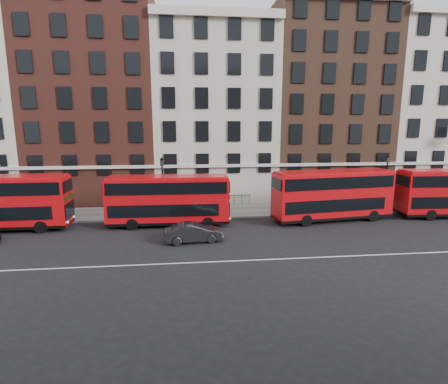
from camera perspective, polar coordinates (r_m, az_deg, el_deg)
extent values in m
plane|color=black|center=(23.90, 2.02, -9.35)|extent=(120.00, 120.00, 0.00)
cube|color=gray|center=(33.85, -0.54, -3.10)|extent=(80.00, 5.00, 0.15)
cube|color=gray|center=(31.45, -0.08, -4.18)|extent=(80.00, 0.30, 0.16)
cube|color=white|center=(22.06, 2.78, -11.13)|extent=(70.00, 0.12, 0.01)
cube|color=brown|center=(41.38, -20.19, 14.05)|extent=(12.80, 10.00, 22.00)
cube|color=#ABA797|center=(40.33, -1.65, 12.66)|extent=(12.80, 10.00, 19.00)
cube|color=beige|center=(36.57, -0.99, 27.32)|extent=(12.80, 0.50, 0.80)
cube|color=brown|center=(43.33, 15.96, 13.46)|extent=(12.80, 10.00, 21.00)
cube|color=#BBB2A2|center=(49.50, 30.08, 11.49)|extent=(12.80, 10.00, 20.00)
cube|color=black|center=(32.92, -32.52, -4.56)|extent=(10.43, 2.68, 0.24)
cube|color=black|center=(30.78, -23.88, -2.69)|extent=(0.12, 2.18, 1.29)
cube|color=black|center=(30.57, -24.04, -0.76)|extent=(0.11, 1.88, 0.42)
cylinder|color=black|center=(30.61, -27.68, -5.09)|extent=(0.99, 0.29, 0.99)
cylinder|color=black|center=(32.62, -26.35, -4.04)|extent=(0.99, 0.29, 0.99)
cube|color=red|center=(29.12, -9.09, -1.28)|extent=(9.93, 2.55, 3.72)
cube|color=black|center=(29.54, -8.99, -4.59)|extent=(9.93, 2.58, 0.23)
cube|color=black|center=(29.28, -9.61, -2.51)|extent=(8.80, 2.60, 0.99)
cube|color=black|center=(28.90, -9.16, 0.95)|extent=(9.55, 2.61, 0.94)
cube|color=red|center=(28.79, -9.21, 2.43)|extent=(9.64, 2.35, 0.17)
cube|color=black|center=(29.36, 0.70, -2.51)|extent=(0.12, 2.07, 1.22)
cube|color=black|center=(29.14, 0.70, -0.58)|extent=(0.11, 1.79, 0.40)
cylinder|color=black|center=(28.47, -2.67, -5.00)|extent=(0.95, 0.28, 0.94)
cylinder|color=black|center=(30.50, -2.84, -3.92)|extent=(0.95, 0.28, 0.94)
cylinder|color=black|center=(28.86, -14.75, -5.14)|extent=(0.95, 0.28, 0.94)
cylinder|color=black|center=(30.87, -14.12, -4.06)|extent=(0.95, 0.28, 0.94)
cube|color=red|center=(31.67, 17.30, -0.43)|extent=(10.68, 3.87, 3.93)
cube|color=black|center=(32.07, 17.11, -3.66)|extent=(10.68, 3.91, 0.24)
cube|color=black|center=(31.65, 16.77, -1.65)|extent=(9.51, 3.79, 1.04)
cube|color=black|center=(31.47, 17.42, 1.74)|extent=(10.29, 3.89, 0.99)
cube|color=red|center=(31.35, 17.51, 3.18)|extent=(10.35, 3.63, 0.18)
cube|color=black|center=(34.82, 24.65, -1.24)|extent=(0.37, 2.18, 1.29)
cube|color=black|center=(34.63, 24.79, 0.48)|extent=(0.33, 1.88, 0.42)
cylinder|color=black|center=(33.05, 23.15, -3.59)|extent=(1.02, 0.41, 0.99)
cylinder|color=black|center=(34.79, 20.96, -2.74)|extent=(1.02, 0.41, 0.99)
cylinder|color=black|center=(29.70, 13.27, -4.56)|extent=(1.02, 0.41, 0.99)
cylinder|color=black|center=(31.62, 11.43, -3.54)|extent=(1.02, 0.41, 0.99)
cylinder|color=black|center=(35.65, 30.67, -3.26)|extent=(0.99, 0.33, 0.98)
cylinder|color=black|center=(37.42, 28.84, -2.47)|extent=(0.99, 0.33, 0.98)
imported|color=#232326|center=(25.25, -4.99, -6.63)|extent=(4.28, 1.91, 1.36)
cylinder|color=black|center=(31.71, -9.95, 0.17)|extent=(0.14, 0.14, 4.60)
cylinder|color=black|center=(32.13, -9.83, -3.34)|extent=(0.32, 0.32, 0.60)
cube|color=#262626|center=(31.34, -10.10, 4.75)|extent=(0.32, 0.32, 0.55)
cone|color=black|center=(31.30, -10.12, 5.39)|extent=(0.44, 0.44, 0.25)
cylinder|color=black|center=(37.34, 24.89, 0.93)|extent=(0.14, 0.14, 4.60)
cylinder|color=black|center=(37.70, 24.64, -2.07)|extent=(0.32, 0.32, 0.60)
cube|color=#262626|center=(37.02, 25.20, 4.81)|extent=(0.32, 0.32, 0.55)
cone|color=black|center=(37.00, 25.25, 5.35)|extent=(0.44, 0.44, 0.25)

